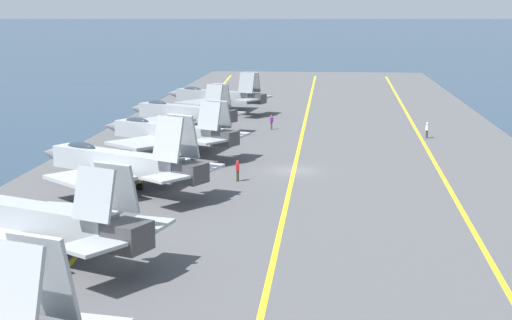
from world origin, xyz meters
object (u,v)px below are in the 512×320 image
at_px(parked_jet_sixth, 217,96).
at_px(crew_white_vest, 427,130).
at_px(parked_jet_fifth, 183,112).
at_px(parked_jet_third, 120,163).
at_px(parked_jet_fourth, 169,133).
at_px(crew_purple_vest, 271,122).
at_px(crew_red_vest, 238,170).
at_px(parked_jet_second, 26,219).

relative_size(parked_jet_sixth, crew_white_vest, 8.61).
bearing_deg(parked_jet_fifth, parked_jet_third, -178.44).
distance_m(parked_jet_third, parked_jet_sixth, 47.50).
height_order(parked_jet_sixth, crew_white_vest, parked_jet_sixth).
relative_size(parked_jet_fourth, crew_purple_vest, 9.07).
bearing_deg(crew_red_vest, parked_jet_fourth, 36.38).
bearing_deg(parked_jet_second, crew_purple_vest, -11.57).
xyz_separation_m(parked_jet_sixth, crew_white_vest, (-18.74, -26.55, -1.36)).
bearing_deg(parked_jet_fourth, parked_jet_second, 177.20).
distance_m(parked_jet_fourth, crew_white_vest, 29.74).
bearing_deg(crew_purple_vest, crew_white_vest, -104.94).
xyz_separation_m(parked_jet_fourth, crew_white_vest, (13.05, -26.69, -1.31)).
distance_m(parked_jet_second, crew_purple_vest, 51.94).
bearing_deg(crew_purple_vest, parked_jet_sixth, 31.78).
bearing_deg(crew_red_vest, crew_white_vest, -37.79).
xyz_separation_m(crew_purple_vest, crew_white_vest, (-4.77, -17.89, 0.02)).
bearing_deg(parked_jet_third, parked_jet_second, 177.11).
bearing_deg(parked_jet_third, crew_white_vest, -43.65).
relative_size(parked_jet_fourth, parked_jet_fifth, 1.07).
xyz_separation_m(parked_jet_third, parked_jet_fifth, (31.21, 0.85, -0.12)).
bearing_deg(parked_jet_fifth, parked_jet_second, 179.97).
bearing_deg(crew_white_vest, crew_purple_vest, 75.06).
bearing_deg(parked_jet_fourth, crew_red_vest, -143.62).
relative_size(parked_jet_third, crew_purple_vest, 9.39).
bearing_deg(parked_jet_sixth, crew_white_vest, -125.22).
height_order(parked_jet_second, parked_jet_fourth, parked_jet_second).
bearing_deg(parked_jet_fifth, crew_red_vest, -159.94).
bearing_deg(parked_jet_fifth, parked_jet_fourth, -174.15).
relative_size(parked_jet_second, parked_jet_fourth, 1.07).
xyz_separation_m(parked_jet_fifth, crew_red_vest, (-26.46, -9.66, -1.26)).
relative_size(parked_jet_fourth, crew_white_vest, 8.89).
bearing_deg(crew_red_vest, parked_jet_sixth, 10.51).
height_order(parked_jet_third, crew_red_vest, parked_jet_third).
height_order(parked_jet_fourth, crew_white_vest, parked_jet_fourth).
bearing_deg(parked_jet_fourth, crew_purple_vest, -26.27).
bearing_deg(parked_jet_fourth, parked_jet_sixth, -0.26).
distance_m(parked_jet_third, crew_red_vest, 10.10).
height_order(parked_jet_third, parked_jet_fourth, parked_jet_third).
bearing_deg(parked_jet_sixth, parked_jet_fifth, 173.93).
xyz_separation_m(parked_jet_second, parked_jet_sixth, (64.83, -1.76, -0.12)).
height_order(crew_white_vest, crew_red_vest, crew_white_vest).
xyz_separation_m(parked_jet_second, parked_jet_fifth, (48.55, -0.03, -0.22)).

